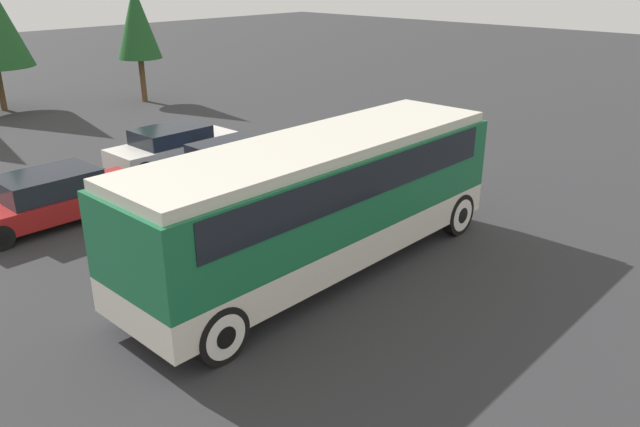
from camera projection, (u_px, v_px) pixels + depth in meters
ground_plane at (320, 269)px, 14.24m from camera, size 120.00×120.00×0.00m
tour_bus at (323, 192)px, 13.62m from camera, size 9.59×2.66×3.06m
parked_car_near at (175, 146)px, 21.34m from camera, size 4.63×1.85×1.37m
parked_car_mid at (55, 197)px, 16.71m from camera, size 4.65×1.91×1.39m
parked_car_far at (233, 165)px, 19.17m from camera, size 4.18×1.85×1.49m
tree_right at (137, 23)px, 30.38m from camera, size 2.15×2.15×5.63m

